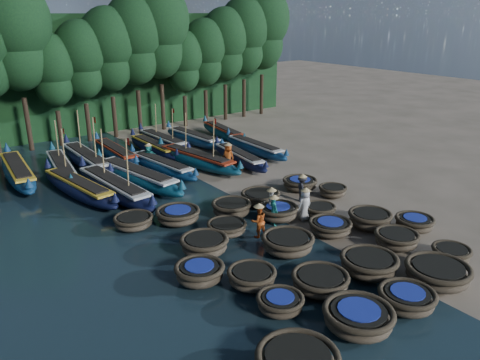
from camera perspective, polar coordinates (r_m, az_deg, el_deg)
ground at (r=25.15m, az=2.96°, el=-3.91°), size 120.00×120.00×0.00m
foliage_wall at (r=44.00m, az=-17.34°, el=12.27°), size 40.00×3.00×10.00m
coracle_1 at (r=16.75m, az=14.21°, el=-15.96°), size 2.63×2.63×0.83m
coracle_2 at (r=18.27m, az=19.67°, el=-13.47°), size 2.22×2.22×0.74m
coracle_3 at (r=20.18m, az=22.95°, el=-10.41°), size 3.06×3.06×0.84m
coracle_4 at (r=22.17m, az=24.35°, el=-8.14°), size 1.87×1.87×0.65m
coracle_5 at (r=17.23m, az=4.92°, el=-14.68°), size 1.77×1.77×0.64m
coracle_6 at (r=18.50m, az=9.76°, el=-12.07°), size 2.70×2.70×0.74m
coracle_7 at (r=19.94m, az=15.45°, el=-9.84°), size 2.86×2.86×0.84m
coracle_8 at (r=22.48m, az=18.55°, el=-6.82°), size 2.44×2.44×0.74m
coracle_9 at (r=24.42m, az=20.49°, el=-4.91°), size 2.23×2.23×0.72m
coracle_10 at (r=18.81m, az=-4.95°, el=-11.15°), size 2.30×2.30×0.78m
coracle_11 at (r=18.55m, az=1.44°, el=-11.71°), size 2.01×2.01×0.71m
coracle_12 at (r=20.96m, az=5.84°, el=-7.64°), size 2.91×2.91×0.84m
coracle_13 at (r=22.95m, az=10.93°, el=-5.61°), size 2.21×2.21×0.68m
coracle_14 at (r=24.06m, az=15.56°, el=-4.57°), size 2.17×2.17×0.82m
coracle_15 at (r=20.82m, az=-4.37°, el=-7.84°), size 2.61×2.61×0.81m
coracle_16 at (r=22.55m, az=-1.62°, el=-5.81°), size 2.22×2.22×0.63m
coracle_17 at (r=24.10m, az=4.65°, el=-3.88°), size 2.37×2.37×0.77m
coracle_18 at (r=24.69m, az=9.71°, el=-3.67°), size 1.96×1.96×0.68m
coracle_19 at (r=27.54m, az=11.24°, el=-1.28°), size 1.87×1.87×0.65m
coracle_20 at (r=23.72m, az=-12.86°, el=-4.92°), size 2.41×2.41×0.67m
coracle_21 at (r=23.89m, az=-7.56°, el=-4.26°), size 2.76×2.76×0.75m
coracle_22 at (r=24.41m, az=-1.04°, el=-3.44°), size 2.13×2.13×0.82m
coracle_23 at (r=25.99m, az=2.50°, el=-2.11°), size 2.58×2.58×0.72m
coracle_24 at (r=28.29m, az=7.31°, el=-0.42°), size 2.10×2.10×0.70m
long_boat_2 at (r=28.49m, az=-19.05°, el=-0.89°), size 2.64×8.35×1.48m
long_boat_3 at (r=27.80m, az=-15.09°, el=-0.89°), size 2.22×8.96×3.81m
long_boat_4 at (r=29.33m, az=-12.44°, el=0.43°), size 3.04×8.91×1.59m
long_boat_5 at (r=31.39m, az=-9.53°, el=1.73°), size 2.20×7.55×1.34m
long_boat_6 at (r=32.22m, az=-5.24°, el=2.52°), size 2.86×8.44×3.63m
long_boat_7 at (r=32.89m, az=-0.09°, el=2.81°), size 2.20×7.28×1.29m
long_boat_8 at (r=35.23m, az=1.84°, el=3.98°), size 1.52×7.57×1.33m
long_boat_10 at (r=32.69m, az=-25.46°, el=0.92°), size 2.20×8.92×1.57m
long_boat_11 at (r=32.58m, az=-20.95°, el=1.41°), size 2.57×8.07×3.46m
long_boat_12 at (r=33.67m, az=-18.17°, el=2.40°), size 1.57×8.94×3.80m
long_boat_13 at (r=35.02m, az=-14.97°, el=3.24°), size 1.51×7.83×1.38m
long_boat_14 at (r=35.95m, az=-10.51°, el=3.97°), size 1.38×7.43×1.31m
long_boat_15 at (r=37.52m, az=-9.37°, el=4.74°), size 1.64×7.74×3.29m
long_boat_16 at (r=38.04m, az=-5.68°, el=5.11°), size 1.85×7.76×1.37m
long_boat_17 at (r=39.87m, az=-2.07°, el=5.86°), size 2.29×7.52×1.33m
fisherman_0 at (r=24.07m, az=7.93°, el=-2.88°), size 0.83×0.55×1.88m
fisherman_1 at (r=23.34m, az=4.12°, el=-3.52°), size 0.52×0.59×1.73m
fisherman_2 at (r=22.13m, az=2.29°, el=-4.90°), size 0.92×0.79×1.81m
fisherman_3 at (r=26.45m, az=7.58°, el=-0.94°), size 0.91×1.13×1.73m
fisherman_4 at (r=24.23m, az=3.85°, el=-2.69°), size 0.90×0.92×1.76m
fisherman_5 at (r=32.91m, az=-11.06°, el=3.03°), size 1.18×1.44×1.75m
fisherman_6 at (r=31.63m, az=-1.44°, el=2.95°), size 0.88×1.02×1.97m
tree_4 at (r=38.49m, az=-25.86°, el=15.80°), size 5.34×5.34×12.58m
tree_5 at (r=39.22m, az=-21.94°, el=12.37°), size 3.68×3.68×8.68m
tree_6 at (r=39.83m, az=-18.82°, el=13.81°), size 4.09×4.09×9.65m
tree_7 at (r=40.57m, az=-15.76°, el=15.16°), size 4.51×4.51×10.63m
tree_8 at (r=41.43m, az=-12.79°, el=16.42°), size 4.92×4.92×11.60m
tree_9 at (r=42.41m, az=-9.91°, el=17.59°), size 5.34×5.34×12.58m
tree_10 at (r=43.69m, az=-6.94°, el=14.23°), size 3.68×3.68×8.68m
tree_11 at (r=44.83m, az=-4.35°, el=15.32°), size 4.09×4.09×9.65m
tree_12 at (r=46.06m, az=-1.86°, el=16.33°), size 4.51×4.51×10.63m
tree_13 at (r=47.38m, az=0.51°, el=17.25°), size 4.92×4.92×11.60m
tree_14 at (r=48.79m, az=2.77°, el=18.10°), size 5.34×5.34×12.58m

